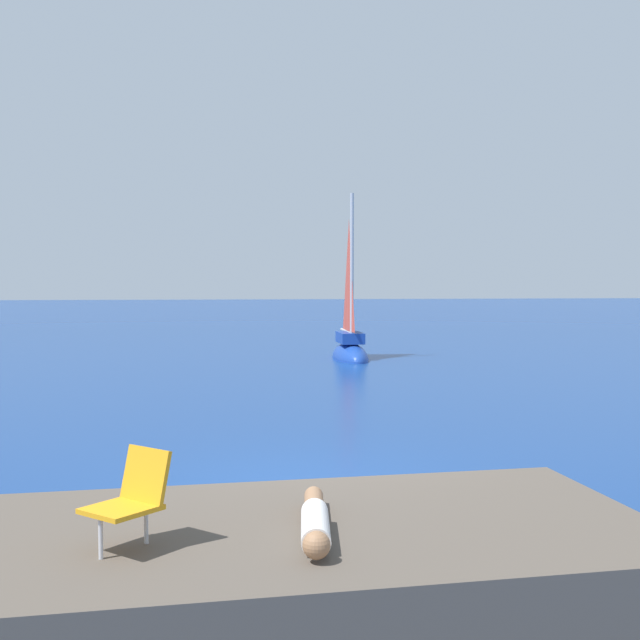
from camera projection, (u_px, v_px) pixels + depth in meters
ground_plane at (302, 485)px, 11.41m from camera, size 160.00×160.00×0.00m
shore_ledge at (276, 560)px, 7.50m from camera, size 7.09×3.91×0.62m
boulder_seaward at (202, 543)px, 8.95m from camera, size 1.12×1.11×0.53m
boulder_inland at (522, 518)px, 9.86m from camera, size 0.79×0.69×0.54m
sailboat_near at (350, 349)px, 27.98m from camera, size 1.22×3.26×5.98m
person_sunbather at (315, 522)px, 7.20m from camera, size 0.33×1.76×0.25m
beach_chair at (132, 495)px, 6.86m from camera, size 0.76×0.76×0.80m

